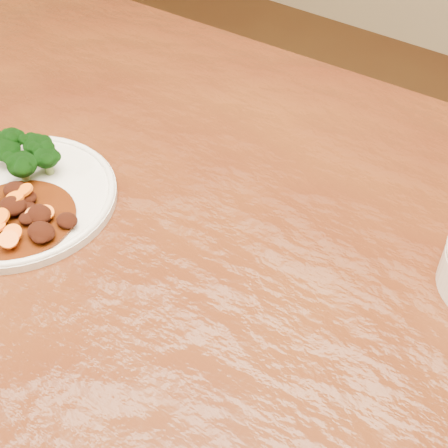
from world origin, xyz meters
The scene contains 4 objects.
dining_table centered at (0.00, 0.00, 0.67)m, with size 1.53×0.95×0.75m.
dinner_plate centered at (-0.23, -0.05, 0.76)m, with size 0.23×0.23×0.01m.
broccoli_florets centered at (-0.26, -0.01, 0.78)m, with size 0.09×0.07×0.04m.
mince_stew centered at (-0.20, -0.08, 0.77)m, with size 0.13×0.13×0.03m.
Camera 1 is at (0.29, -0.35, 1.24)m, focal length 50.00 mm.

